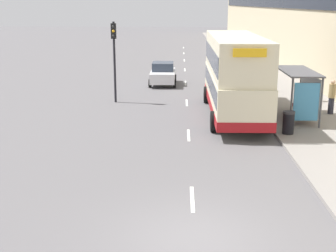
{
  "coord_description": "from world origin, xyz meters",
  "views": [
    {
      "loc": [
        -0.4,
        -11.14,
        5.96
      ],
      "look_at": [
        -1.2,
        18.85,
        -1.96
      ],
      "focal_mm": 50.0,
      "sensor_mm": 36.0,
      "label": 1
    }
  ],
  "objects": [
    {
      "name": "pavement",
      "position": [
        6.5,
        38.5,
        0.07
      ],
      "size": [
        5.0,
        93.0,
        0.14
      ],
      "color": "gray",
      "rests_on": "ground_plane"
    },
    {
      "name": "bus_shelter",
      "position": [
        5.77,
        12.45,
        1.88
      ],
      "size": [
        1.6,
        4.2,
        2.48
      ],
      "color": "#4C4C51",
      "rests_on": "ground_plane"
    },
    {
      "name": "ground_plane",
      "position": [
        0.0,
        0.0,
        0.0
      ],
      "size": [
        220.0,
        220.0,
        0.0
      ],
      "primitive_type": "plane",
      "color": "#5B595B"
    },
    {
      "name": "lane_mark_5",
      "position": [
        0.0,
        38.95,
        0.01
      ],
      "size": [
        0.12,
        2.0,
        0.01
      ],
      "color": "silver",
      "rests_on": "ground_plane"
    },
    {
      "name": "car_0",
      "position": [
        -1.71,
        23.65,
        0.82
      ],
      "size": [
        1.98,
        3.88,
        1.65
      ],
      "rotation": [
        0.0,
        0.0,
        3.14
      ],
      "color": "silver",
      "rests_on": "ground_plane"
    },
    {
      "name": "traffic_light_far_kerb",
      "position": [
        -4.4,
        17.1,
        3.28
      ],
      "size": [
        0.3,
        0.32,
        4.88
      ],
      "color": "black",
      "rests_on": "ground_plane"
    },
    {
      "name": "double_decker_bus_near",
      "position": [
        2.47,
        13.63,
        2.28
      ],
      "size": [
        2.85,
        10.38,
        4.3
      ],
      "color": "beige",
      "rests_on": "ground_plane"
    },
    {
      "name": "lane_mark_6",
      "position": [
        0.0,
        46.25,
        0.01
      ],
      "size": [
        0.12,
        2.0,
        0.01
      ],
      "color": "silver",
      "rests_on": "ground_plane"
    },
    {
      "name": "lane_mark_4",
      "position": [
        0.0,
        31.65,
        0.01
      ],
      "size": [
        0.12,
        2.0,
        0.01
      ],
      "color": "silver",
      "rests_on": "ground_plane"
    },
    {
      "name": "lane_mark_2",
      "position": [
        0.0,
        17.05,
        0.01
      ],
      "size": [
        0.12,
        2.0,
        0.01
      ],
      "color": "silver",
      "rests_on": "ground_plane"
    },
    {
      "name": "litter_bin",
      "position": [
        4.55,
        9.67,
        0.67
      ],
      "size": [
        0.55,
        0.55,
        1.05
      ],
      "color": "black",
      "rests_on": "ground_plane"
    },
    {
      "name": "pedestrian_1",
      "position": [
        7.74,
        13.75,
        1.09
      ],
      "size": [
        0.37,
        0.37,
        1.86
      ],
      "color": "#23232D",
      "rests_on": "ground_plane"
    },
    {
      "name": "lane_mark_7",
      "position": [
        0.0,
        53.55,
        0.01
      ],
      "size": [
        0.12,
        2.0,
        0.01
      ],
      "color": "silver",
      "rests_on": "ground_plane"
    },
    {
      "name": "lane_mark_1",
      "position": [
        0.0,
        9.75,
        0.01
      ],
      "size": [
        0.12,
        2.0,
        0.01
      ],
      "color": "silver",
      "rests_on": "ground_plane"
    },
    {
      "name": "lane_mark_3",
      "position": [
        0.0,
        24.35,
        0.01
      ],
      "size": [
        0.12,
        2.0,
        0.01
      ],
      "color": "silver",
      "rests_on": "ground_plane"
    },
    {
      "name": "pedestrian_at_shelter",
      "position": [
        7.49,
        17.17,
        1.06
      ],
      "size": [
        0.36,
        0.36,
        1.8
      ],
      "color": "#23232D",
      "rests_on": "ground_plane"
    },
    {
      "name": "lane_mark_0",
      "position": [
        0.0,
        2.45,
        0.01
      ],
      "size": [
        0.12,
        2.0,
        0.01
      ],
      "color": "silver",
      "rests_on": "ground_plane"
    }
  ]
}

